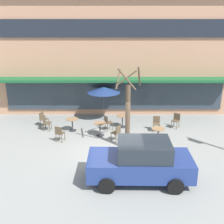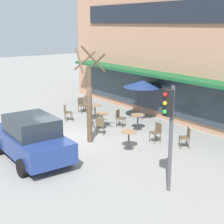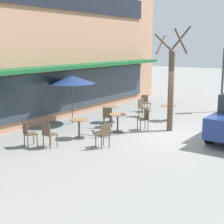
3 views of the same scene
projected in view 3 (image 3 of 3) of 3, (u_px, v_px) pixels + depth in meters
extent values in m
plane|color=gray|center=(178.00, 136.00, 13.65)|extent=(80.00, 80.00, 0.00)
cube|color=tan|center=(7.00, 37.00, 18.41)|extent=(18.12, 8.00, 7.95)
cube|color=#19592D|center=(73.00, 67.00, 16.17)|extent=(15.40, 1.10, 0.16)
cube|color=#2D3842|center=(65.00, 91.00, 16.68)|extent=(14.50, 0.10, 1.90)
cylinder|color=#333338|center=(79.00, 138.00, 13.30)|extent=(0.44, 0.44, 0.03)
cylinder|color=#333338|center=(79.00, 129.00, 13.23)|extent=(0.07, 0.07, 0.70)
cylinder|color=#99704C|center=(79.00, 119.00, 13.16)|extent=(0.70, 0.70, 0.03)
cylinder|color=#333338|center=(168.00, 120.00, 16.37)|extent=(0.44, 0.44, 0.03)
cylinder|color=#333338|center=(168.00, 113.00, 16.29)|extent=(0.07, 0.07, 0.70)
cylinder|color=#99704C|center=(168.00, 105.00, 16.22)|extent=(0.70, 0.70, 0.03)
cylinder|color=#333338|center=(110.00, 122.00, 16.03)|extent=(0.44, 0.44, 0.03)
cylinder|color=#333338|center=(110.00, 114.00, 15.96)|extent=(0.07, 0.07, 0.70)
cylinder|color=#99704C|center=(110.00, 107.00, 15.89)|extent=(0.70, 0.70, 0.03)
cylinder|color=#333338|center=(118.00, 132.00, 14.27)|extent=(0.44, 0.44, 0.03)
cylinder|color=#333338|center=(118.00, 123.00, 14.20)|extent=(0.07, 0.07, 0.70)
cylinder|color=#99704C|center=(118.00, 114.00, 14.12)|extent=(0.70, 0.70, 0.03)
cylinder|color=#4C4C51|center=(72.00, 100.00, 15.60)|extent=(0.04, 0.04, 2.20)
cone|color=navy|center=(72.00, 80.00, 15.42)|extent=(2.10, 2.10, 0.35)
cylinder|color=brown|center=(150.00, 108.00, 18.41)|extent=(0.04, 0.04, 0.45)
cylinder|color=brown|center=(144.00, 108.00, 18.29)|extent=(0.04, 0.04, 0.45)
cylinder|color=brown|center=(147.00, 107.00, 18.72)|extent=(0.04, 0.04, 0.45)
cylinder|color=brown|center=(142.00, 107.00, 18.60)|extent=(0.04, 0.04, 0.45)
cube|color=brown|center=(146.00, 103.00, 18.46)|extent=(0.56, 0.56, 0.04)
cube|color=brown|center=(145.00, 99.00, 18.58)|extent=(0.35, 0.26, 0.40)
cylinder|color=brown|center=(148.00, 112.00, 17.23)|extent=(0.04, 0.04, 0.45)
cylinder|color=brown|center=(144.00, 113.00, 16.98)|extent=(0.04, 0.04, 0.45)
cylinder|color=brown|center=(143.00, 111.00, 17.45)|extent=(0.04, 0.04, 0.45)
cylinder|color=brown|center=(139.00, 112.00, 17.19)|extent=(0.04, 0.04, 0.45)
cube|color=brown|center=(144.00, 108.00, 17.16)|extent=(0.43, 0.43, 0.04)
cube|color=brown|center=(141.00, 103.00, 17.23)|extent=(0.40, 0.08, 0.40)
cylinder|color=brown|center=(104.00, 121.00, 15.27)|extent=(0.04, 0.04, 0.45)
cylinder|color=brown|center=(112.00, 121.00, 15.23)|extent=(0.04, 0.04, 0.45)
cylinder|color=brown|center=(104.00, 123.00, 14.93)|extent=(0.04, 0.04, 0.45)
cylinder|color=brown|center=(111.00, 123.00, 14.90)|extent=(0.04, 0.04, 0.45)
cube|color=brown|center=(108.00, 117.00, 15.04)|extent=(0.54, 0.54, 0.04)
cube|color=brown|center=(107.00, 112.00, 14.82)|extent=(0.23, 0.37, 0.40)
cylinder|color=brown|center=(140.00, 126.00, 14.33)|extent=(0.04, 0.04, 0.45)
cylinder|color=brown|center=(138.00, 124.00, 14.65)|extent=(0.04, 0.04, 0.45)
cylinder|color=brown|center=(148.00, 126.00, 14.42)|extent=(0.04, 0.04, 0.45)
cylinder|color=brown|center=(145.00, 124.00, 14.74)|extent=(0.04, 0.04, 0.45)
cube|color=brown|center=(143.00, 119.00, 14.49)|extent=(0.56, 0.56, 0.04)
cube|color=brown|center=(147.00, 114.00, 14.49)|extent=(0.28, 0.33, 0.40)
cylinder|color=brown|center=(51.00, 139.00, 12.34)|extent=(0.04, 0.04, 0.45)
cylinder|color=brown|center=(57.00, 141.00, 12.13)|extent=(0.04, 0.04, 0.45)
cylinder|color=brown|center=(43.00, 141.00, 12.07)|extent=(0.04, 0.04, 0.45)
cylinder|color=brown|center=(50.00, 143.00, 11.87)|extent=(0.04, 0.04, 0.45)
cube|color=brown|center=(50.00, 134.00, 12.05)|extent=(0.42, 0.42, 0.04)
cube|color=brown|center=(46.00, 129.00, 11.87)|extent=(0.06, 0.40, 0.40)
cylinder|color=brown|center=(96.00, 141.00, 12.11)|extent=(0.04, 0.04, 0.45)
cylinder|color=brown|center=(103.00, 139.00, 12.32)|extent=(0.04, 0.04, 0.45)
cylinder|color=brown|center=(101.00, 143.00, 11.85)|extent=(0.04, 0.04, 0.45)
cylinder|color=brown|center=(109.00, 141.00, 12.06)|extent=(0.04, 0.04, 0.45)
cube|color=brown|center=(102.00, 134.00, 12.04)|extent=(0.50, 0.50, 0.04)
cube|color=brown|center=(106.00, 129.00, 11.86)|extent=(0.39, 0.16, 0.40)
cylinder|color=brown|center=(34.00, 139.00, 12.41)|extent=(0.04, 0.04, 0.45)
cylinder|color=brown|center=(37.00, 141.00, 12.13)|extent=(0.04, 0.04, 0.45)
cylinder|color=brown|center=(24.00, 140.00, 12.22)|extent=(0.04, 0.04, 0.45)
cylinder|color=brown|center=(28.00, 142.00, 11.95)|extent=(0.04, 0.04, 0.45)
cube|color=brown|center=(30.00, 134.00, 12.13)|extent=(0.52, 0.52, 0.04)
cube|color=brown|center=(25.00, 128.00, 11.99)|extent=(0.18, 0.39, 0.40)
cylinder|color=black|center=(210.00, 135.00, 12.57)|extent=(0.64, 0.23, 0.64)
cylinder|color=brown|center=(171.00, 92.00, 14.19)|extent=(0.24, 0.24, 3.32)
cylinder|color=brown|center=(180.00, 40.00, 14.13)|extent=(0.28, 1.06, 1.13)
cylinder|color=brown|center=(161.00, 45.00, 14.04)|extent=(1.02, 0.20, 0.77)
cylinder|color=brown|center=(165.00, 44.00, 13.49)|extent=(0.30, 1.02, 0.82)
cylinder|color=brown|center=(181.00, 41.00, 13.49)|extent=(0.89, 0.28, 1.00)
cylinder|color=#47474C|center=(223.00, 80.00, 18.28)|extent=(0.12, 0.12, 3.40)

